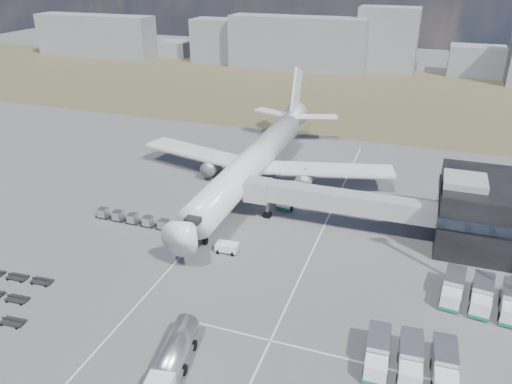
% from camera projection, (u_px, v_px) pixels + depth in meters
% --- Properties ---
extents(ground, '(420.00, 420.00, 0.00)m').
position_uv_depth(ground, '(178.00, 276.00, 69.04)').
color(ground, '#565659').
rests_on(ground, ground).
extents(grass_strip, '(420.00, 90.00, 0.01)m').
position_uv_depth(grass_strip, '(335.00, 93.00, 162.92)').
color(grass_strip, brown).
rests_on(grass_strip, ground).
extents(lane_markings, '(47.12, 110.00, 0.01)m').
position_uv_depth(lane_markings, '(252.00, 278.00, 68.66)').
color(lane_markings, silver).
rests_on(lane_markings, ground).
extents(jet_bridge, '(30.30, 3.80, 7.05)m').
position_uv_depth(jet_bridge, '(325.00, 199.00, 79.54)').
color(jet_bridge, '#939399').
rests_on(jet_bridge, ground).
extents(airliner, '(51.59, 64.53, 17.62)m').
position_uv_depth(airliner, '(256.00, 160.00, 94.42)').
color(airliner, white).
rests_on(airliner, ground).
extents(skyline, '(282.74, 26.08, 23.50)m').
position_uv_depth(skyline, '(326.00, 46.00, 194.50)').
color(skyline, gray).
rests_on(skyline, ground).
extents(fuel_tanker, '(4.52, 11.18, 3.51)m').
position_uv_depth(fuel_tanker, '(173.00, 359.00, 52.37)').
color(fuel_tanker, white).
rests_on(fuel_tanker, ground).
extents(pushback_tug, '(3.37, 2.01, 1.48)m').
position_uv_depth(pushback_tug, '(227.00, 248.00, 74.35)').
color(pushback_tug, white).
rests_on(pushback_tug, ground).
extents(catering_truck, '(3.22, 6.65, 2.95)m').
position_uv_depth(catering_truck, '(290.00, 197.00, 88.47)').
color(catering_truck, white).
rests_on(catering_truck, ground).
extents(service_trucks_near, '(9.60, 7.45, 2.82)m').
position_uv_depth(service_trucks_near, '(410.00, 359.00, 52.64)').
color(service_trucks_near, white).
rests_on(service_trucks_near, ground).
extents(service_trucks_far, '(10.01, 8.01, 2.82)m').
position_uv_depth(service_trucks_far, '(482.00, 295.00, 62.68)').
color(service_trucks_far, white).
rests_on(service_trucks_far, ground).
extents(uld_row, '(14.00, 1.64, 1.53)m').
position_uv_depth(uld_row, '(133.00, 218.00, 82.32)').
color(uld_row, black).
rests_on(uld_row, ground).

